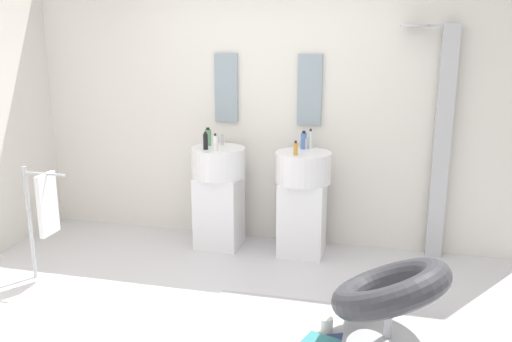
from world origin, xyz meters
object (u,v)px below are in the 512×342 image
object	(u,v)px
pedestal_sink_right	(303,199)
magazine_navy	(334,342)
coffee_mug	(327,325)
soap_bottle_green	(208,137)
lounge_chair	(390,296)
shower_column	(441,139)
soap_bottle_amber	(296,149)
pedestal_sink_left	(219,193)
towel_rack	(45,207)
soap_bottle_black	(206,141)
soap_bottle_blue	(304,141)
soap_bottle_white	(215,143)
soap_bottle_clear	(310,140)

from	to	relation	value
pedestal_sink_right	magazine_navy	xyz separation A→B (m)	(0.45, -1.46, -0.50)
coffee_mug	soap_bottle_green	distance (m)	2.16
pedestal_sink_right	lounge_chair	size ratio (longest dim) A/B	1.01
shower_column	coffee_mug	bearing A→B (deg)	-116.22
pedestal_sink_right	soap_bottle_amber	size ratio (longest dim) A/B	8.37
pedestal_sink_left	soap_bottle_amber	size ratio (longest dim) A/B	8.37
pedestal_sink_left	soap_bottle_amber	bearing A→B (deg)	-9.86
towel_rack	soap_bottle_green	xyz separation A→B (m)	(0.99, 1.13, 0.40)
soap_bottle_amber	soap_bottle_green	distance (m)	0.89
pedestal_sink_left	soap_bottle_black	size ratio (longest dim) A/B	6.47
pedestal_sink_left	soap_bottle_blue	distance (m)	0.93
shower_column	soap_bottle_amber	size ratio (longest dim) A/B	16.35
soap_bottle_blue	soap_bottle_white	bearing A→B (deg)	-159.33
coffee_mug	soap_bottle_amber	distance (m)	1.60
shower_column	soap_bottle_clear	xyz separation A→B (m)	(-1.13, -0.06, -0.05)
soap_bottle_black	soap_bottle_clear	distance (m)	0.95
soap_bottle_amber	soap_bottle_blue	bearing A→B (deg)	84.76
lounge_chair	soap_bottle_green	size ratio (longest dim) A/B	6.14
shower_column	soap_bottle_blue	world-z (taller)	shower_column
soap_bottle_white	pedestal_sink_left	bearing A→B (deg)	98.01
shower_column	soap_bottle_white	xyz separation A→B (m)	(-1.93, -0.36, -0.06)
pedestal_sink_right	lounge_chair	xyz separation A→B (m)	(0.79, -1.38, -0.17)
coffee_mug	soap_bottle_white	bearing A→B (deg)	134.03
pedestal_sink_right	towel_rack	bearing A→B (deg)	-151.08
soap_bottle_amber	soap_bottle_clear	distance (m)	0.31
soap_bottle_black	soap_bottle_green	world-z (taller)	soap_bottle_green
coffee_mug	soap_bottle_white	xyz separation A→B (m)	(-1.16, 1.20, 0.96)
soap_bottle_clear	coffee_mug	bearing A→B (deg)	-76.67
pedestal_sink_right	soap_bottle_green	size ratio (longest dim) A/B	6.21
soap_bottle_white	lounge_chair	bearing A→B (deg)	-38.59
towel_rack	soap_bottle_blue	xyz separation A→B (m)	(1.88, 1.20, 0.40)
soap_bottle_white	magazine_navy	bearing A→B (deg)	-47.28
soap_bottle_black	soap_bottle_amber	xyz separation A→B (m)	(0.83, -0.03, -0.02)
lounge_chair	soap_bottle_white	world-z (taller)	soap_bottle_white
soap_bottle_black	soap_bottle_clear	size ratio (longest dim) A/B	0.89
pedestal_sink_left	lounge_chair	xyz separation A→B (m)	(1.58, -1.38, -0.17)
magazine_navy	soap_bottle_black	distance (m)	2.15
soap_bottle_white	pedestal_sink_right	bearing A→B (deg)	9.90
pedestal_sink_right	coffee_mug	xyz separation A→B (m)	(0.39, -1.34, -0.46)
soap_bottle_clear	soap_bottle_blue	bearing A→B (deg)	-163.29
towel_rack	soap_bottle_white	bearing A→B (deg)	38.99
towel_rack	soap_bottle_blue	world-z (taller)	soap_bottle_blue
shower_column	soap_bottle_amber	bearing A→B (deg)	-163.79
soap_bottle_clear	soap_bottle_green	bearing A→B (deg)	-174.83
soap_bottle_amber	soap_bottle_clear	bearing A→B (deg)	73.86
shower_column	soap_bottle_white	world-z (taller)	shower_column
pedestal_sink_left	soap_bottle_white	bearing A→B (deg)	-81.99
towel_rack	soap_bottle_clear	xyz separation A→B (m)	(1.94, 1.22, 0.41)
soap_bottle_black	pedestal_sink_right	bearing A→B (deg)	6.14
towel_rack	coffee_mug	xyz separation A→B (m)	(2.30, -0.28, -0.57)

